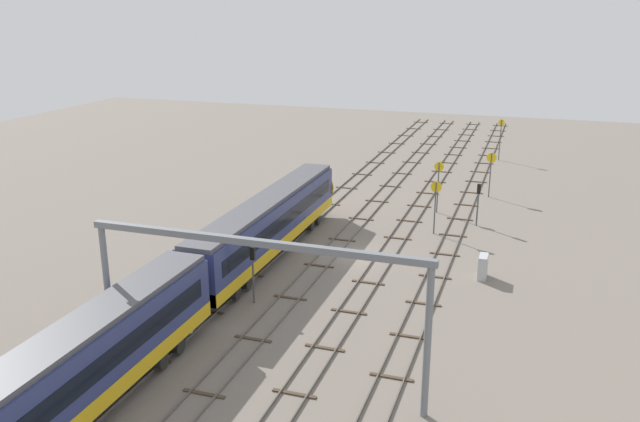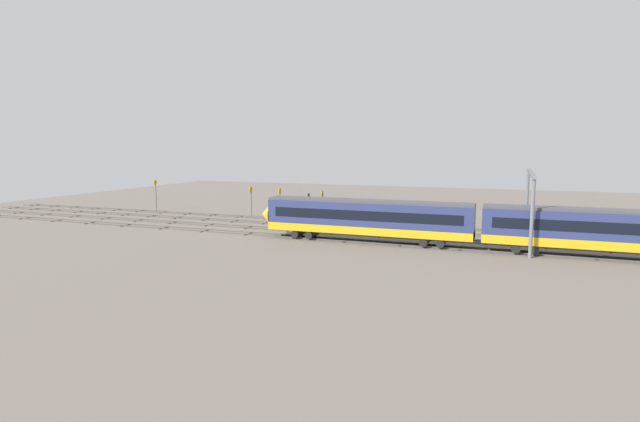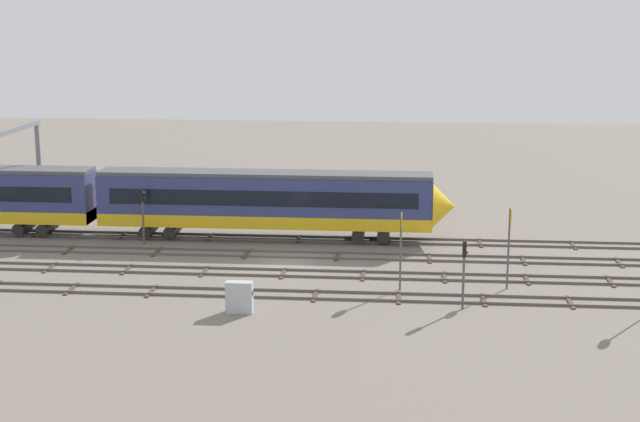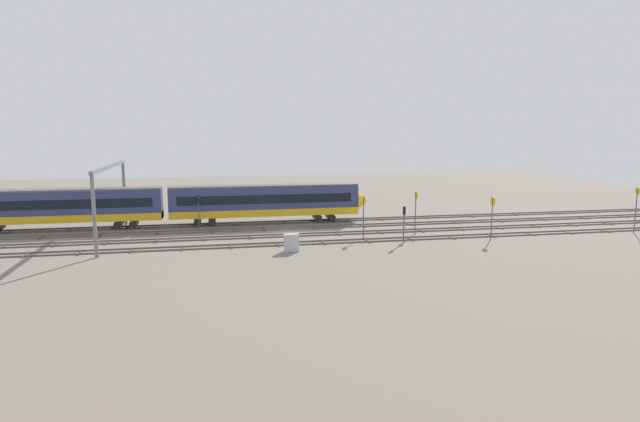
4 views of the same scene
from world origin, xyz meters
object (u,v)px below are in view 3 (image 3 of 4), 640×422
object	(u,v)px
signal_light_trackside_departure	(143,208)
speed_sign_mid_trackside	(509,236)
signal_light_trackside_approach	(464,264)
relay_cabinet	(239,297)
speed_sign_far_trackside	(401,239)

from	to	relation	value
signal_light_trackside_departure	speed_sign_mid_trackside	bearing A→B (deg)	-19.08
signal_light_trackside_departure	signal_light_trackside_approach	bearing A→B (deg)	-30.15
relay_cabinet	signal_light_trackside_departure	bearing A→B (deg)	123.14
speed_sign_far_trackside	signal_light_trackside_approach	xyz separation A→B (m)	(3.51, -3.35, -0.53)
speed_sign_far_trackside	signal_light_trackside_departure	size ratio (longest dim) A/B	1.18
speed_sign_far_trackside	signal_light_trackside_approach	world-z (taller)	speed_sign_far_trackside
signal_light_trackside_departure	relay_cabinet	world-z (taller)	signal_light_trackside_departure
signal_light_trackside_approach	relay_cabinet	bearing A→B (deg)	-172.28
signal_light_trackside_approach	speed_sign_far_trackside	bearing A→B (deg)	136.33
relay_cabinet	speed_sign_mid_trackside	bearing A→B (deg)	20.75
speed_sign_far_trackside	relay_cabinet	xyz separation A→B (m)	(-8.85, -5.03, -2.25)
signal_light_trackside_approach	signal_light_trackside_departure	size ratio (longest dim) A/B	0.98
speed_sign_mid_trackside	speed_sign_far_trackside	xyz separation A→B (m)	(-6.39, -0.75, -0.12)
speed_sign_mid_trackside	signal_light_trackside_departure	distance (m)	26.00
speed_sign_far_trackside	relay_cabinet	world-z (taller)	speed_sign_far_trackside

